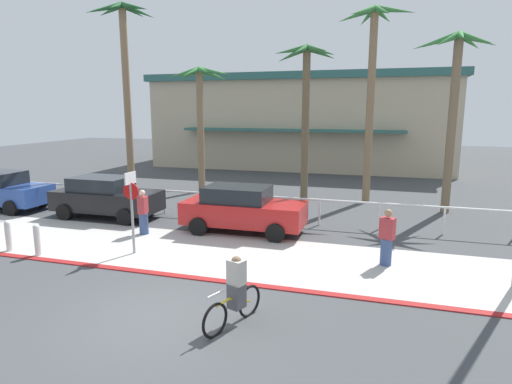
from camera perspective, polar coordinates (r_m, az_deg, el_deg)
name	(u,v)px	position (r m, az deg, el deg)	size (l,w,h in m)	color
ground_plane	(273,212)	(18.77, 2.30, -2.72)	(80.00, 80.00, 0.00)	#424447
sidewalk_strip	(226,255)	(13.46, -3.98, -8.26)	(44.00, 4.00, 0.02)	beige
curb_paint	(199,278)	(11.73, -7.50, -11.26)	(44.00, 0.24, 0.03)	maroon
building_backdrop	(305,121)	(35.44, 6.45, 9.35)	(22.49, 11.77, 6.95)	#BCAD8E
rail_fence	(264,201)	(17.18, 1.07, -1.14)	(26.78, 0.08, 1.04)	white
stop_sign_bike_lane	(131,201)	(13.63, -16.15, -1.15)	(0.52, 0.56, 2.56)	gray
bollard_1	(37,239)	(14.79, -26.95, -5.62)	(0.20, 0.20, 1.00)	white
bollard_2	(9,235)	(15.70, -29.92, -4.99)	(0.20, 0.20, 1.00)	white
palm_tree_0	(124,52)	(23.46, -17.07, 17.23)	(3.27, 3.08, 9.58)	#846B4C
palm_tree_1	(200,98)	(23.35, -7.38, 12.29)	(3.49, 3.19, 6.60)	#846B4C
palm_tree_2	(306,86)	(21.00, 6.67, 13.77)	(3.03, 3.10, 7.38)	brown
palm_tree_3	(372,66)	(21.17, 15.08, 15.84)	(3.46, 3.03, 9.01)	#846B4C
palm_tree_4	(454,78)	(20.13, 24.77, 13.52)	(3.29, 2.87, 7.54)	#756047
car_blue_0	(0,190)	(22.40, -30.79, 0.24)	(4.40, 2.02, 1.69)	#284793
car_black_1	(106,197)	(18.79, -19.24, -0.60)	(4.40, 2.02, 1.69)	black
car_red_2	(242,209)	(15.64, -1.81, -2.22)	(4.40, 2.02, 1.69)	red
cyclist_yellow_0	(235,293)	(9.14, -2.78, -13.17)	(0.69, 1.73, 1.50)	black
pedestrian_0	(143,214)	(15.86, -14.69, -2.85)	(0.37, 0.44, 1.62)	#384C7A
pedestrian_1	(387,240)	(12.87, 16.92, -6.08)	(0.47, 0.42, 1.67)	#384C7A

